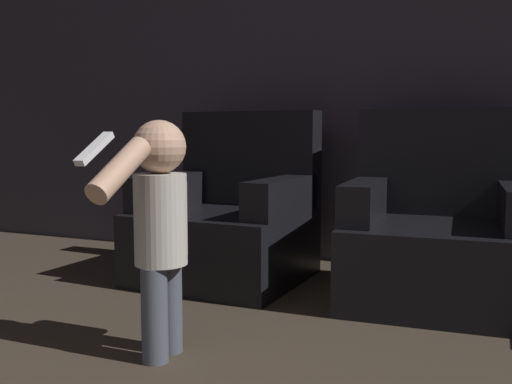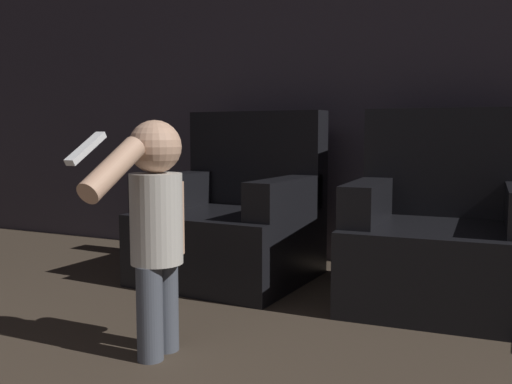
{
  "view_description": "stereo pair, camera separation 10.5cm",
  "coord_description": "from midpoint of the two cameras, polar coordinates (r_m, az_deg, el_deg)",
  "views": [
    {
      "loc": [
        1.06,
        0.86,
        0.85
      ],
      "look_at": [
        0.08,
        3.21,
        0.58
      ],
      "focal_mm": 40.0,
      "sensor_mm": 36.0,
      "label": 1
    },
    {
      "loc": [
        1.16,
        0.91,
        0.85
      ],
      "look_at": [
        0.08,
        3.21,
        0.58
      ],
      "focal_mm": 40.0,
      "sensor_mm": 36.0,
      "label": 2
    }
  ],
  "objects": [
    {
      "name": "person_toddler",
      "position": [
        2.15,
        -11.04,
        -2.72
      ],
      "size": [
        0.2,
        0.61,
        0.89
      ],
      "rotation": [
        0.0,
        0.0,
        1.59
      ],
      "color": "#474C56",
      "rests_on": "ground_plane"
    },
    {
      "name": "armchair_right",
      "position": [
        3.01,
        16.76,
        -4.28
      ],
      "size": [
        0.92,
        0.89,
        0.98
      ],
      "rotation": [
        0.0,
        0.0,
        0.05
      ],
      "color": "black",
      "rests_on": "ground_plane"
    },
    {
      "name": "wall_back",
      "position": [
        3.81,
        5.64,
        12.78
      ],
      "size": [
        8.4,
        0.05,
        2.6
      ],
      "color": "#3D3842",
      "rests_on": "ground_plane"
    },
    {
      "name": "armchair_left",
      "position": [
        3.34,
        -3.65,
        -3.05
      ],
      "size": [
        0.93,
        0.89,
        0.98
      ],
      "rotation": [
        0.0,
        0.0,
        -0.06
      ],
      "color": "black",
      "rests_on": "ground_plane"
    }
  ]
}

